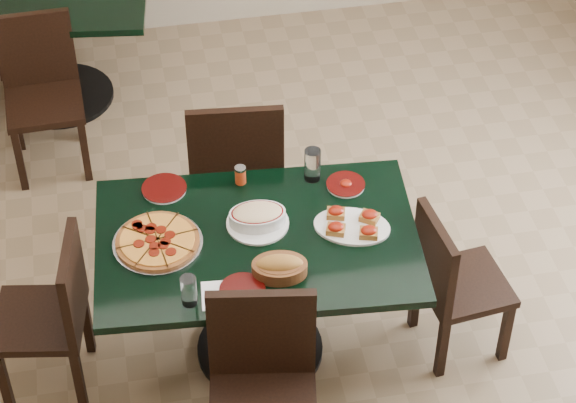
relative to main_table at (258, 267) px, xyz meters
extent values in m
plane|color=#7D6548|center=(0.20, 0.08, -0.57)|extent=(5.50, 5.50, 0.00)
cube|color=black|center=(0.00, 0.00, 0.16)|extent=(1.46, 1.00, 0.04)
cylinder|color=black|center=(0.00, 0.00, -0.21)|extent=(0.12, 0.12, 0.71)
cylinder|color=black|center=(0.00, 0.00, -0.55)|extent=(0.60, 0.60, 0.03)
cylinder|color=black|center=(-0.85, 2.18, -0.21)|extent=(0.13, 0.13, 0.71)
cylinder|color=black|center=(-0.85, 2.18, -0.55)|extent=(0.63, 0.63, 0.03)
cube|color=black|center=(0.02, 0.82, -0.10)|extent=(0.50, 0.50, 0.04)
cube|color=black|center=(0.00, 0.62, 0.16)|extent=(0.46, 0.08, 0.49)
cube|color=black|center=(0.24, 1.00, -0.34)|extent=(0.04, 0.04, 0.45)
cube|color=black|center=(0.20, 0.61, -0.34)|extent=(0.04, 0.04, 0.45)
cube|color=black|center=(-0.16, 1.04, -0.34)|extent=(0.04, 0.04, 0.45)
cube|color=black|center=(-0.19, 0.65, -0.34)|extent=(0.04, 0.04, 0.45)
cube|color=black|center=(-0.07, -0.49, 0.13)|extent=(0.44, 0.11, 0.47)
cube|color=black|center=(0.94, -0.11, -0.18)|extent=(0.42, 0.42, 0.04)
cube|color=black|center=(0.77, -0.14, 0.04)|extent=(0.09, 0.38, 0.41)
cube|color=black|center=(1.11, -0.25, -0.38)|extent=(0.04, 0.04, 0.37)
cube|color=black|center=(0.80, -0.29, -0.38)|extent=(0.04, 0.04, 0.37)
cube|color=black|center=(1.07, 0.06, -0.38)|extent=(0.04, 0.04, 0.37)
cube|color=black|center=(0.76, 0.02, -0.38)|extent=(0.04, 0.04, 0.37)
cube|color=black|center=(-0.98, 0.02, -0.17)|extent=(0.45, 0.45, 0.04)
cube|color=black|center=(-0.81, -0.01, 0.06)|extent=(0.10, 0.39, 0.42)
cube|color=black|center=(-1.12, 0.21, -0.38)|extent=(0.05, 0.05, 0.38)
cube|color=black|center=(-0.79, 0.15, -0.38)|extent=(0.05, 0.05, 0.38)
cube|color=black|center=(-1.17, -0.12, -0.38)|extent=(0.05, 0.05, 0.38)
cube|color=black|center=(-0.84, -0.17, -0.38)|extent=(0.05, 0.05, 0.38)
cube|color=black|center=(-0.91, 1.57, -0.15)|extent=(0.43, 0.43, 0.04)
cube|color=black|center=(-0.92, 1.75, 0.09)|extent=(0.41, 0.06, 0.44)
cube|color=black|center=(-1.08, 1.38, -0.37)|extent=(0.04, 0.04, 0.40)
cube|color=black|center=(-1.09, 1.74, -0.37)|extent=(0.04, 0.04, 0.40)
cube|color=black|center=(-0.73, 1.40, -0.37)|extent=(0.04, 0.04, 0.40)
cube|color=black|center=(-0.74, 1.75, -0.37)|extent=(0.04, 0.04, 0.40)
cylinder|color=#A8A8AF|center=(-0.43, 0.04, 0.19)|extent=(0.39, 0.39, 0.01)
cylinder|color=brown|center=(-0.43, 0.04, 0.20)|extent=(0.36, 0.36, 0.02)
cylinder|color=orange|center=(-0.43, 0.04, 0.21)|extent=(0.32, 0.32, 0.01)
cylinder|color=silver|center=(0.02, 0.08, 0.19)|extent=(0.27, 0.27, 0.01)
ellipsoid|color=beige|center=(0.02, 0.08, 0.25)|extent=(0.23, 0.15, 0.04)
ellipsoid|color=#A6712E|center=(0.06, -0.23, 0.24)|extent=(0.21, 0.12, 0.08)
cylinder|color=silver|center=(-0.11, -0.30, 0.19)|extent=(0.19, 0.19, 0.01)
cylinder|color=#370403|center=(-0.11, -0.30, 0.19)|extent=(0.19, 0.19, 0.00)
cylinder|color=silver|center=(0.45, 0.26, 0.19)|extent=(0.17, 0.17, 0.01)
cylinder|color=#370403|center=(0.45, 0.26, 0.19)|extent=(0.18, 0.18, 0.00)
ellipsoid|color=maroon|center=(0.45, 0.26, 0.20)|extent=(0.05, 0.05, 0.02)
cylinder|color=silver|center=(-0.36, 0.38, 0.19)|extent=(0.20, 0.20, 0.01)
cylinder|color=#370403|center=(-0.36, 0.38, 0.19)|extent=(0.20, 0.20, 0.00)
cube|color=white|center=(-0.20, -0.31, 0.18)|extent=(0.18, 0.18, 0.00)
cube|color=#A8A8AF|center=(-0.18, -0.31, 0.19)|extent=(0.03, 0.15, 0.00)
cylinder|color=silver|center=(0.31, 0.34, 0.26)|extent=(0.08, 0.08, 0.16)
cylinder|color=silver|center=(-0.33, -0.32, 0.25)|extent=(0.07, 0.07, 0.14)
cylinder|color=#AD3D12|center=(-0.01, 0.37, 0.22)|extent=(0.05, 0.05, 0.08)
cylinder|color=#A8A8AF|center=(-0.01, 0.37, 0.26)|extent=(0.05, 0.05, 0.01)
camera|label=1|loc=(-0.51, -3.42, 3.57)|focal=70.00mm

